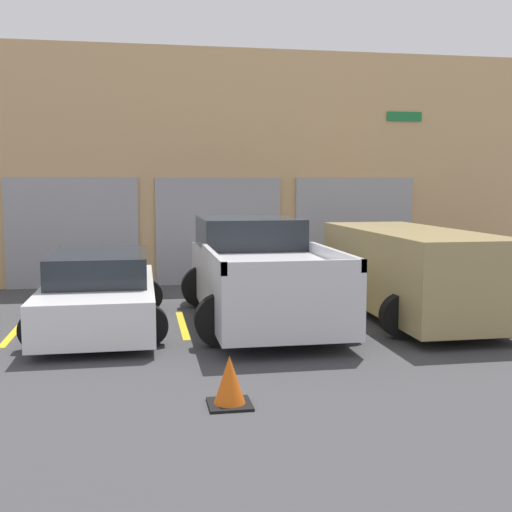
% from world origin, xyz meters
% --- Properties ---
extents(ground_plane, '(28.00, 28.00, 0.00)m').
position_xyz_m(ground_plane, '(0.00, 0.00, 0.00)').
color(ground_plane, '#3D3D3F').
extents(shophouse_building, '(16.12, 0.68, 5.57)m').
position_xyz_m(shophouse_building, '(-0.01, 3.29, 2.74)').
color(shophouse_building, tan).
rests_on(shophouse_building, ground).
extents(pickup_truck, '(2.56, 5.05, 1.75)m').
position_xyz_m(pickup_truck, '(0.00, -1.28, 0.83)').
color(pickup_truck, silver).
rests_on(pickup_truck, ground).
extents(sedan_white, '(2.13, 4.22, 1.25)m').
position_xyz_m(sedan_white, '(-2.71, -1.50, 0.59)').
color(sedan_white, white).
rests_on(sedan_white, ground).
extents(sedan_side, '(2.24, 4.95, 1.57)m').
position_xyz_m(sedan_side, '(2.71, -1.52, 0.86)').
color(sedan_side, '#9E8956').
rests_on(sedan_side, ground).
extents(parking_stripe_far_left, '(0.12, 2.20, 0.01)m').
position_xyz_m(parking_stripe_far_left, '(-4.07, -1.52, 0.00)').
color(parking_stripe_far_left, gold).
rests_on(parking_stripe_far_left, ground).
extents(parking_stripe_left, '(0.12, 2.20, 0.01)m').
position_xyz_m(parking_stripe_left, '(-1.36, -1.52, 0.00)').
color(parking_stripe_left, gold).
rests_on(parking_stripe_left, ground).
extents(parking_stripe_centre, '(0.12, 2.20, 0.01)m').
position_xyz_m(parking_stripe_centre, '(1.36, -1.52, 0.00)').
color(parking_stripe_centre, gold).
rests_on(parking_stripe_centre, ground).
extents(parking_stripe_right, '(0.12, 2.20, 0.01)m').
position_xyz_m(parking_stripe_right, '(4.07, -1.52, 0.00)').
color(parking_stripe_right, gold).
rests_on(parking_stripe_right, ground).
extents(traffic_cone, '(0.47, 0.47, 0.55)m').
position_xyz_m(traffic_cone, '(-1.10, -5.63, 0.25)').
color(traffic_cone, black).
rests_on(traffic_cone, ground).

